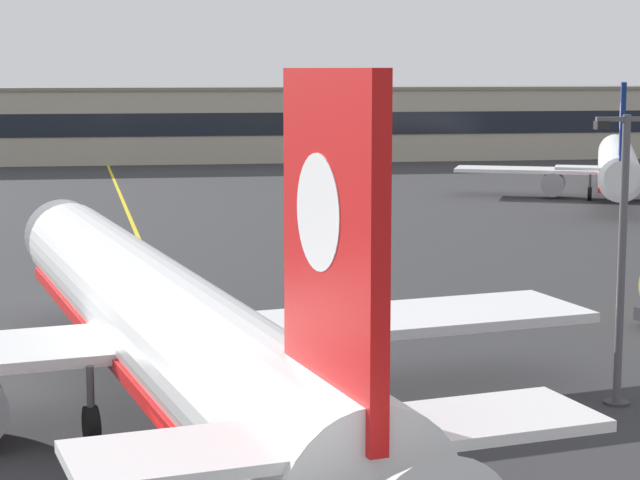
{
  "coord_description": "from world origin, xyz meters",
  "views": [
    {
      "loc": [
        -1.53,
        -30.3,
        11.63
      ],
      "look_at": [
        5.47,
        12.99,
        5.25
      ],
      "focal_mm": 66.16,
      "sensor_mm": 36.0,
      "label": 1
    }
  ],
  "objects_px": {
    "safety_cone_by_nose_gear": "(148,315)",
    "airliner_foreground": "(158,322)",
    "airliner_background": "(618,165)",
    "apron_lamp_post": "(622,254)"
  },
  "relations": [
    {
      "from": "apron_lamp_post",
      "to": "safety_cone_by_nose_gear",
      "type": "distance_m",
      "value": 23.59
    },
    {
      "from": "apron_lamp_post",
      "to": "airliner_background",
      "type": "bearing_deg",
      "value": 66.79
    },
    {
      "from": "safety_cone_by_nose_gear",
      "to": "apron_lamp_post",
      "type": "bearing_deg",
      "value": -46.07
    },
    {
      "from": "safety_cone_by_nose_gear",
      "to": "airliner_foreground",
      "type": "bearing_deg",
      "value": -89.5
    },
    {
      "from": "airliner_foreground",
      "to": "safety_cone_by_nose_gear",
      "type": "distance_m",
      "value": 16.42
    },
    {
      "from": "airliner_background",
      "to": "apron_lamp_post",
      "type": "height_order",
      "value": "airliner_background"
    },
    {
      "from": "airliner_background",
      "to": "safety_cone_by_nose_gear",
      "type": "xyz_separation_m",
      "value": [
        -42.63,
        -45.57,
        -2.81
      ]
    },
    {
      "from": "airliner_foreground",
      "to": "safety_cone_by_nose_gear",
      "type": "xyz_separation_m",
      "value": [
        -0.14,
        16.12,
        -3.11
      ]
    },
    {
      "from": "airliner_foreground",
      "to": "safety_cone_by_nose_gear",
      "type": "height_order",
      "value": "airliner_foreground"
    },
    {
      "from": "airliner_foreground",
      "to": "apron_lamp_post",
      "type": "bearing_deg",
      "value": -1.71
    }
  ]
}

